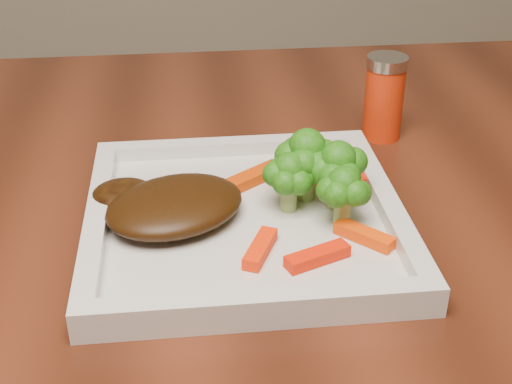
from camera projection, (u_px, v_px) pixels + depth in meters
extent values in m
cube|color=silver|center=(245.00, 223.00, 0.62)|extent=(0.27, 0.27, 0.01)
ellipsoid|color=#351D08|center=(175.00, 206.00, 0.61)|extent=(0.15, 0.14, 0.03)
cube|color=red|center=(317.00, 256.00, 0.56)|extent=(0.06, 0.03, 0.01)
cube|color=#F64204|center=(364.00, 235.00, 0.58)|extent=(0.05, 0.05, 0.01)
cube|color=#FF2A04|center=(260.00, 249.00, 0.57)|extent=(0.03, 0.05, 0.01)
cube|color=#FF1C04|center=(347.00, 182.00, 0.66)|extent=(0.06, 0.02, 0.01)
cube|color=#C93903|center=(254.00, 177.00, 0.67)|extent=(0.06, 0.05, 0.01)
cylinder|color=red|center=(384.00, 98.00, 0.76)|extent=(0.05, 0.05, 0.09)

